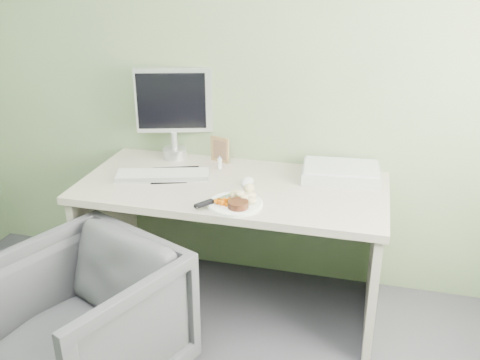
% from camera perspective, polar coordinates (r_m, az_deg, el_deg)
% --- Properties ---
extents(wall_back, '(3.50, 0.00, 3.50)m').
position_cam_1_polar(wall_back, '(2.97, 1.03, 13.46)').
color(wall_back, gray).
rests_on(wall_back, floor).
extents(desk, '(1.60, 0.75, 0.73)m').
position_cam_1_polar(desk, '(2.87, -0.81, -3.79)').
color(desk, '#BCAD9D').
rests_on(desk, floor).
extents(plate, '(0.27, 0.27, 0.01)m').
position_cam_1_polar(plate, '(2.56, -0.51, -2.58)').
color(plate, white).
rests_on(plate, desk).
extents(steak, '(0.12, 0.12, 0.03)m').
position_cam_1_polar(steak, '(2.51, -0.21, -2.62)').
color(steak, black).
rests_on(steak, plate).
extents(potato_pile, '(0.12, 0.09, 0.06)m').
position_cam_1_polar(potato_pile, '(2.58, 0.45, -1.52)').
color(potato_pile, tan).
rests_on(potato_pile, plate).
extents(carrot_heap, '(0.06, 0.05, 0.04)m').
position_cam_1_polar(carrot_heap, '(2.54, -1.86, -2.14)').
color(carrot_heap, '#E16304').
rests_on(carrot_heap, plate).
extents(steak_knife, '(0.17, 0.23, 0.02)m').
position_cam_1_polar(steak_knife, '(2.55, -3.11, -2.30)').
color(steak_knife, silver).
rests_on(steak_knife, plate).
extents(mousepad, '(0.32, 0.31, 0.00)m').
position_cam_1_polar(mousepad, '(2.93, -6.89, 0.56)').
color(mousepad, black).
rests_on(mousepad, desk).
extents(keyboard, '(0.51, 0.28, 0.02)m').
position_cam_1_polar(keyboard, '(2.90, -8.24, 0.57)').
color(keyboard, white).
rests_on(keyboard, desk).
extents(computer_mouse, '(0.06, 0.11, 0.04)m').
position_cam_1_polar(computer_mouse, '(2.77, 0.80, -0.21)').
color(computer_mouse, white).
rests_on(computer_mouse, desk).
extents(photo_frame, '(0.12, 0.05, 0.15)m').
position_cam_1_polar(photo_frame, '(3.08, -2.16, 3.27)').
color(photo_frame, '#976A46').
rests_on(photo_frame, desk).
extents(eyedrop_bottle, '(0.03, 0.03, 0.07)m').
position_cam_1_polar(eyedrop_bottle, '(3.00, -2.18, 1.89)').
color(eyedrop_bottle, white).
rests_on(eyedrop_bottle, desk).
extents(scanner, '(0.43, 0.30, 0.06)m').
position_cam_1_polar(scanner, '(2.90, 10.72, 0.72)').
color(scanner, '#ACAEB3').
rests_on(scanner, desk).
extents(monitor, '(0.43, 0.17, 0.53)m').
position_cam_1_polar(monitor, '(3.11, -7.08, 7.61)').
color(monitor, silver).
rests_on(monitor, desk).
extents(desk_chair, '(0.94, 0.95, 0.66)m').
position_cam_1_polar(desk_chair, '(2.56, -15.97, -14.23)').
color(desk_chair, '#38383D').
rests_on(desk_chair, floor).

